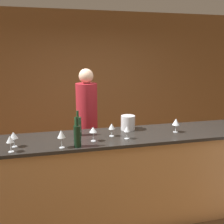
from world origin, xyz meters
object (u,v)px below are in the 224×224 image
object	(u,v)px
wine_bottle_0	(78,126)
wine_bottle_1	(77,136)
bartender	(87,136)
ice_bucket	(128,123)

from	to	relation	value
wine_bottle_0	wine_bottle_1	world-z (taller)	wine_bottle_1
bartender	wine_bottle_1	size ratio (longest dim) A/B	5.85
bartender	ice_bucket	xyz separation A→B (m)	(0.42, -0.56, 0.32)
bartender	ice_bucket	world-z (taller)	bartender
bartender	wine_bottle_1	world-z (taller)	bartender
wine_bottle_1	ice_bucket	bearing A→B (deg)	33.86
wine_bottle_0	ice_bucket	bearing A→B (deg)	7.70
wine_bottle_1	ice_bucket	world-z (taller)	wine_bottle_1
bartender	ice_bucket	bearing A→B (deg)	127.14
wine_bottle_0	ice_bucket	world-z (taller)	wine_bottle_0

